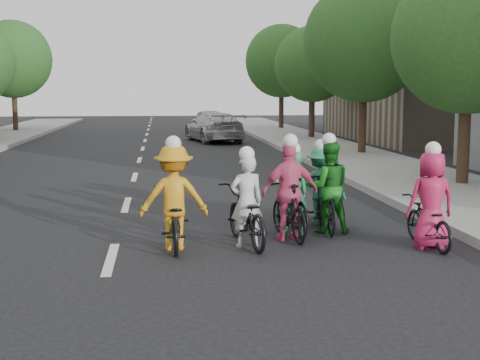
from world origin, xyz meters
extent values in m
plane|color=black|center=(0.00, 0.00, 0.00)|extent=(120.00, 120.00, 0.00)
cube|color=gray|center=(8.00, 10.00, 0.07)|extent=(4.00, 80.00, 0.15)
cube|color=#999993|center=(6.05, 10.00, 0.09)|extent=(0.18, 80.00, 0.18)
cube|color=gray|center=(16.00, 24.00, 4.00)|extent=(10.00, 14.00, 8.00)
cylinder|color=black|center=(-8.20, 33.00, 1.24)|extent=(0.32, 0.32, 2.48)
sphere|color=#234E1A|center=(-8.20, 33.00, 4.53)|extent=(4.80, 4.80, 4.80)
cylinder|color=black|center=(8.80, 6.60, 1.14)|extent=(0.32, 0.32, 2.27)
sphere|color=#234E1A|center=(8.80, 6.60, 3.97)|extent=(4.00, 4.00, 4.00)
cylinder|color=black|center=(8.80, 15.60, 1.24)|extent=(0.32, 0.32, 2.48)
sphere|color=#234E1A|center=(8.80, 15.60, 4.53)|extent=(4.80, 4.80, 4.80)
cylinder|color=black|center=(8.80, 24.60, 1.14)|extent=(0.32, 0.32, 2.27)
sphere|color=#234E1A|center=(8.80, 24.60, 3.97)|extent=(4.00, 4.00, 4.00)
cylinder|color=black|center=(8.80, 33.60, 1.24)|extent=(0.32, 0.32, 2.48)
sphere|color=#234E1A|center=(8.80, 33.60, 4.53)|extent=(4.80, 4.80, 4.80)
imported|color=black|center=(2.20, 0.70, 0.50)|extent=(0.99, 2.01, 1.01)
imported|color=silver|center=(2.20, 0.60, 0.77)|extent=(0.62, 0.46, 1.54)
sphere|color=white|center=(2.20, 0.60, 1.56)|extent=(0.26, 0.26, 0.26)
imported|color=black|center=(3.83, 1.64, 0.53)|extent=(0.64, 1.80, 1.06)
imported|color=#18701B|center=(3.83, 1.54, 0.84)|extent=(0.87, 0.70, 1.69)
sphere|color=white|center=(3.83, 1.54, 1.71)|extent=(0.26, 0.26, 0.26)
imported|color=black|center=(1.00, 0.66, 0.49)|extent=(0.66, 1.88, 0.99)
imported|color=orange|center=(1.00, 0.56, 0.86)|extent=(1.12, 0.64, 1.73)
sphere|color=white|center=(1.00, 0.56, 1.75)|extent=(0.26, 0.26, 0.26)
imported|color=black|center=(3.01, 1.09, 0.51)|extent=(0.73, 1.74, 1.02)
imported|color=#E24F80|center=(3.01, 0.99, 0.86)|extent=(1.06, 0.57, 1.71)
sphere|color=white|center=(3.01, 0.99, 1.73)|extent=(0.26, 0.26, 0.26)
imported|color=black|center=(5.20, 0.20, 0.42)|extent=(0.65, 1.64, 0.85)
imported|color=#B61D4A|center=(5.20, 0.10, 0.81)|extent=(0.82, 0.56, 1.63)
sphere|color=white|center=(5.20, 0.10, 1.65)|extent=(0.26, 0.26, 0.26)
imported|color=black|center=(3.14, 1.47, 0.54)|extent=(0.70, 1.85, 1.08)
imported|color=#2A9B59|center=(3.14, 1.37, 0.77)|extent=(0.60, 0.43, 1.54)
sphere|color=white|center=(3.14, 1.37, 1.56)|extent=(0.26, 0.26, 0.26)
imported|color=black|center=(3.37, 2.83, 0.40)|extent=(0.56, 1.52, 0.79)
imported|color=white|center=(3.37, 2.73, 0.75)|extent=(0.74, 0.58, 1.49)
sphere|color=white|center=(3.37, 2.73, 1.51)|extent=(0.26, 0.26, 0.26)
imported|color=black|center=(3.85, 2.32, 0.49)|extent=(0.75, 1.67, 0.97)
imported|color=#277652|center=(3.85, 2.22, 0.76)|extent=(1.07, 0.74, 1.53)
sphere|color=white|center=(3.85, 2.22, 1.55)|extent=(0.26, 0.26, 0.26)
imported|color=#ACACB1|center=(3.52, 23.78, 0.75)|extent=(3.08, 5.46, 1.49)
imported|color=silver|center=(3.76, 31.24, 0.74)|extent=(2.17, 4.50, 1.48)
camera|label=1|loc=(0.79, -10.27, 2.60)|focal=50.00mm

